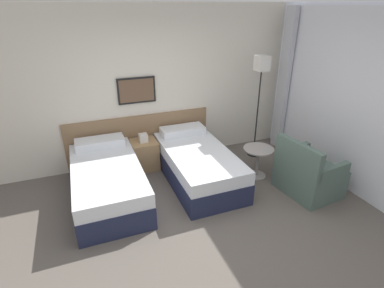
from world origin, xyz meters
TOP-DOWN VIEW (x-y plane):
  - ground_plane at (0.00, 0.00)m, footprint 16.00×16.00m
  - wall_headboard at (-0.02, 2.28)m, footprint 10.00×0.10m
  - wall_window at (2.51, -0.02)m, footprint 0.21×4.75m
  - bed_near_door at (-1.05, 1.27)m, footprint 0.97×1.91m
  - bed_near_window at (0.38, 1.27)m, footprint 0.97×1.91m
  - nightstand at (-0.34, 1.95)m, footprint 0.44×0.43m
  - floor_lamp at (1.75, 1.70)m, footprint 0.24×0.24m
  - side_table at (1.36, 1.00)m, footprint 0.50×0.50m
  - armchair at (1.81, 0.31)m, footprint 0.80×0.90m

SIDE VIEW (x-z plane):
  - ground_plane at x=0.00m, z-range 0.00..0.00m
  - nightstand at x=-0.34m, z-range -0.06..0.59m
  - bed_near_door at x=-1.05m, z-range -0.06..0.62m
  - bed_near_window at x=0.38m, z-range -0.06..0.62m
  - armchair at x=1.81m, z-range -0.15..0.73m
  - side_table at x=1.36m, z-range 0.11..0.62m
  - wall_headboard at x=-0.02m, z-range -0.05..2.65m
  - wall_window at x=2.51m, z-range -0.01..2.69m
  - floor_lamp at x=1.75m, z-range 0.61..2.48m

